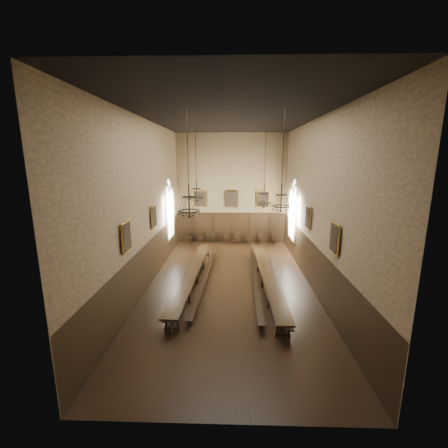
{
  "coord_description": "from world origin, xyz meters",
  "views": [
    {
      "loc": [
        0.14,
        -15.66,
        6.93
      ],
      "look_at": [
        -0.38,
        1.5,
        3.19
      ],
      "focal_mm": 24.0,
      "sensor_mm": 36.0,
      "label": 1
    }
  ],
  "objects_px": {
    "bench_left_inner": "(204,281)",
    "chair_4": "(236,240)",
    "chandelier_front_right": "(281,199)",
    "chandelier_back_left": "(196,193)",
    "chair_2": "(212,240)",
    "chair_0": "(190,240)",
    "chair_6": "(261,240)",
    "table_right": "(267,280)",
    "bench_right_outer": "(278,282)",
    "chair_7": "(274,241)",
    "table_left": "(193,277)",
    "bench_right_inner": "(255,279)",
    "chair_5": "(248,241)",
    "chair_3": "(226,240)",
    "bench_left_outer": "(183,281)",
    "chair_1": "(201,240)",
    "chandelier_front_left": "(189,205)",
    "chandelier_back_right": "(264,198)"
  },
  "relations": [
    {
      "from": "bench_left_inner",
      "to": "chair_4",
      "type": "height_order",
      "value": "chair_4"
    },
    {
      "from": "bench_left_inner",
      "to": "chandelier_front_right",
      "type": "distance_m",
      "value": 6.62
    },
    {
      "from": "chandelier_back_left",
      "to": "chair_2",
      "type": "bearing_deg",
      "value": 84.53
    },
    {
      "from": "chair_0",
      "to": "chair_6",
      "type": "xyz_separation_m",
      "value": [
        5.97,
        0.01,
        -0.02
      ]
    },
    {
      "from": "table_right",
      "to": "bench_left_inner",
      "type": "height_order",
      "value": "table_right"
    },
    {
      "from": "bench_right_outer",
      "to": "chair_7",
      "type": "bearing_deg",
      "value": 83.57
    },
    {
      "from": "table_left",
      "to": "chair_4",
      "type": "bearing_deg",
      "value": 73.5
    },
    {
      "from": "chair_7",
      "to": "bench_right_inner",
      "type": "bearing_deg",
      "value": -121.61
    },
    {
      "from": "bench_right_inner",
      "to": "chair_5",
      "type": "bearing_deg",
      "value": 90.05
    },
    {
      "from": "bench_right_outer",
      "to": "chandelier_back_left",
      "type": "relative_size",
      "value": 2.23
    },
    {
      "from": "chair_3",
      "to": "bench_right_outer",
      "type": "bearing_deg",
      "value": -57.24
    },
    {
      "from": "chair_3",
      "to": "chair_6",
      "type": "relative_size",
      "value": 1.08
    },
    {
      "from": "chair_7",
      "to": "chair_5",
      "type": "bearing_deg",
      "value": 162.07
    },
    {
      "from": "bench_right_outer",
      "to": "chair_4",
      "type": "xyz_separation_m",
      "value": [
        -2.24,
        8.68,
        -0.02
      ]
    },
    {
      "from": "bench_left_inner",
      "to": "bench_right_inner",
      "type": "xyz_separation_m",
      "value": [
        2.89,
        0.25,
        0.03
      ]
    },
    {
      "from": "bench_right_outer",
      "to": "chair_4",
      "type": "relative_size",
      "value": 11.43
    },
    {
      "from": "chair_0",
      "to": "chandelier_front_right",
      "type": "xyz_separation_m",
      "value": [
        5.76,
        -10.97,
        4.89
      ]
    },
    {
      "from": "bench_left_outer",
      "to": "chair_3",
      "type": "xyz_separation_m",
      "value": [
        2.21,
        8.6,
        0.03
      ]
    },
    {
      "from": "chair_1",
      "to": "chandelier_back_left",
      "type": "height_order",
      "value": "chandelier_back_left"
    },
    {
      "from": "chandelier_front_right",
      "to": "chair_1",
      "type": "bearing_deg",
      "value": 113.58
    },
    {
      "from": "chair_5",
      "to": "chandelier_front_right",
      "type": "xyz_separation_m",
      "value": [
        0.86,
        -10.91,
        4.91
      ]
    },
    {
      "from": "bench_left_inner",
      "to": "chair_0",
      "type": "relative_size",
      "value": 9.45
    },
    {
      "from": "bench_left_outer",
      "to": "chandelier_front_right",
      "type": "distance_m",
      "value": 7.3
    },
    {
      "from": "bench_left_outer",
      "to": "chair_6",
      "type": "distance_m",
      "value": 10.07
    },
    {
      "from": "chair_7",
      "to": "chandelier_front_left",
      "type": "bearing_deg",
      "value": -132.28
    },
    {
      "from": "chair_4",
      "to": "chandelier_back_right",
      "type": "height_order",
      "value": "chandelier_back_right"
    },
    {
      "from": "chair_2",
      "to": "chair_7",
      "type": "xyz_separation_m",
      "value": [
        5.21,
        -0.09,
        -0.02
      ]
    },
    {
      "from": "bench_left_outer",
      "to": "chandelier_back_left",
      "type": "bearing_deg",
      "value": 81.37
    },
    {
      "from": "table_left",
      "to": "chair_0",
      "type": "relative_size",
      "value": 11.07
    },
    {
      "from": "table_right",
      "to": "bench_left_inner",
      "type": "xyz_separation_m",
      "value": [
        -3.5,
        0.2,
        -0.15
      ]
    },
    {
      "from": "bench_right_inner",
      "to": "chair_3",
      "type": "height_order",
      "value": "chair_3"
    },
    {
      "from": "table_left",
      "to": "chair_6",
      "type": "relative_size",
      "value": 12.02
    },
    {
      "from": "chair_2",
      "to": "chair_3",
      "type": "xyz_separation_m",
      "value": [
        1.21,
        -0.05,
        -0.0
      ]
    },
    {
      "from": "table_right",
      "to": "chandelier_front_left",
      "type": "distance_m",
      "value": 6.49
    },
    {
      "from": "bench_left_inner",
      "to": "chair_5",
      "type": "relative_size",
      "value": 10.4
    },
    {
      "from": "table_right",
      "to": "chair_5",
      "type": "height_order",
      "value": "chair_5"
    },
    {
      "from": "chair_6",
      "to": "chandelier_front_right",
      "type": "distance_m",
      "value": 12.03
    },
    {
      "from": "bench_right_inner",
      "to": "chandelier_front_left",
      "type": "height_order",
      "value": "chandelier_front_left"
    },
    {
      "from": "bench_left_inner",
      "to": "chair_2",
      "type": "relative_size",
      "value": 9.4
    },
    {
      "from": "bench_right_inner",
      "to": "table_right",
      "type": "bearing_deg",
      "value": -36.86
    },
    {
      "from": "table_left",
      "to": "chandelier_front_right",
      "type": "height_order",
      "value": "chandelier_front_right"
    },
    {
      "from": "bench_right_inner",
      "to": "chair_3",
      "type": "relative_size",
      "value": 10.72
    },
    {
      "from": "table_left",
      "to": "bench_left_inner",
      "type": "distance_m",
      "value": 0.67
    },
    {
      "from": "chandelier_back_left",
      "to": "bench_left_outer",
      "type": "bearing_deg",
      "value": -98.63
    },
    {
      "from": "chandelier_back_right",
      "to": "chair_1",
      "type": "bearing_deg",
      "value": 129.32
    },
    {
      "from": "table_right",
      "to": "bench_right_outer",
      "type": "xyz_separation_m",
      "value": [
        0.6,
        0.09,
        -0.12
      ]
    },
    {
      "from": "table_left",
      "to": "bench_right_inner",
      "type": "xyz_separation_m",
      "value": [
        3.53,
        0.11,
        -0.12
      ]
    },
    {
      "from": "table_left",
      "to": "bench_right_outer",
      "type": "xyz_separation_m",
      "value": [
        4.73,
        -0.25,
        -0.12
      ]
    },
    {
      "from": "chair_6",
      "to": "chandelier_front_left",
      "type": "bearing_deg",
      "value": -122.14
    },
    {
      "from": "table_left",
      "to": "bench_right_inner",
      "type": "height_order",
      "value": "table_left"
    }
  ]
}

